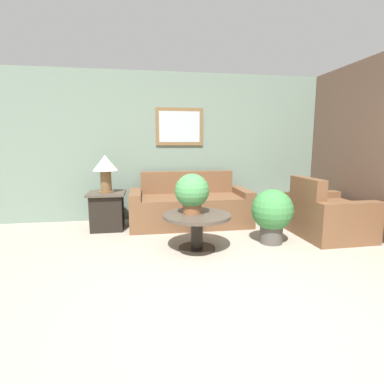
{
  "coord_description": "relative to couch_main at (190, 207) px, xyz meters",
  "views": [
    {
      "loc": [
        -0.8,
        -2.26,
        1.37
      ],
      "look_at": [
        -0.09,
        2.11,
        0.65
      ],
      "focal_mm": 28.0,
      "sensor_mm": 36.0,
      "label": 1
    }
  ],
  "objects": [
    {
      "name": "potted_plant_floor",
      "position": [
        0.97,
        -1.13,
        0.13
      ],
      "size": [
        0.57,
        0.57,
        0.75
      ],
      "color": "#4C4742",
      "rests_on": "ground_plane"
    },
    {
      "name": "wall_right",
      "position": [
        2.53,
        -1.06,
        1.0
      ],
      "size": [
        0.06,
        5.18,
        2.6
      ],
      "color": "brown",
      "rests_on": "ground_plane"
    },
    {
      "name": "wall_back",
      "position": [
        0.04,
        0.56,
        1.01
      ],
      "size": [
        6.92,
        0.09,
        2.6
      ],
      "color": "slate",
      "rests_on": "ground_plane"
    },
    {
      "name": "ground_plane",
      "position": [
        0.04,
        -2.64,
        -0.3
      ],
      "size": [
        20.0,
        20.0,
        0.0
      ],
      "primitive_type": "plane",
      "color": "gray"
    },
    {
      "name": "couch_main",
      "position": [
        0.0,
        0.0,
        0.0
      ],
      "size": [
        1.98,
        0.89,
        0.88
      ],
      "color": "brown",
      "rests_on": "ground_plane"
    },
    {
      "name": "coffee_table",
      "position": [
        -0.1,
        -1.23,
        0.04
      ],
      "size": [
        0.87,
        0.87,
        0.47
      ],
      "color": "black",
      "rests_on": "ground_plane"
    },
    {
      "name": "armchair",
      "position": [
        1.91,
        -0.96,
        -0.0
      ],
      "size": [
        0.93,
        1.09,
        0.88
      ],
      "rotation": [
        0.0,
        0.0,
        1.59
      ],
      "color": "brown",
      "rests_on": "ground_plane"
    },
    {
      "name": "table_lamp",
      "position": [
        -1.35,
        -0.06,
        0.7
      ],
      "size": [
        0.39,
        0.39,
        0.58
      ],
      "color": "brown",
      "rests_on": "side_table"
    },
    {
      "name": "side_table",
      "position": [
        -1.35,
        -0.06,
        0.01
      ],
      "size": [
        0.58,
        0.58,
        0.6
      ],
      "color": "black",
      "rests_on": "ground_plane"
    },
    {
      "name": "potted_plant_on_table",
      "position": [
        -0.16,
        -1.18,
        0.45
      ],
      "size": [
        0.44,
        0.44,
        0.52
      ],
      "color": "brown",
      "rests_on": "coffee_table"
    }
  ]
}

